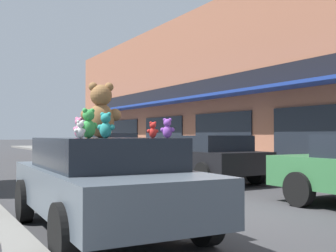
{
  "coord_description": "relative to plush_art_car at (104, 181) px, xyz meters",
  "views": [
    {
      "loc": [
        -4.77,
        -6.01,
        1.41
      ],
      "look_at": [
        -0.68,
        1.13,
        1.58
      ],
      "focal_mm": 45.0,
      "sensor_mm": 36.0,
      "label": 1
    }
  ],
  "objects": [
    {
      "name": "teddy_bear_giant",
      "position": [
        0.01,
        0.15,
        1.01
      ],
      "size": [
        0.62,
        0.45,
        0.82
      ],
      "rotation": [
        0.0,
        0.0,
        2.77
      ],
      "color": "olive",
      "rests_on": "plush_art_car"
    },
    {
      "name": "plush_art_car",
      "position": [
        0.0,
        0.0,
        0.0
      ],
      "size": [
        2.12,
        4.22,
        1.36
      ],
      "rotation": [
        0.0,
        0.0,
        -0.04
      ],
      "color": "#4C5660",
      "rests_on": "ground_plane"
    },
    {
      "name": "teddy_bear_teal",
      "position": [
        -0.15,
        -0.44,
        0.79
      ],
      "size": [
        0.23,
        0.24,
        0.35
      ],
      "rotation": [
        0.0,
        0.0,
        2.32
      ],
      "color": "teal",
      "rests_on": "plush_art_car"
    },
    {
      "name": "storefront_row",
      "position": [
        14.7,
        9.22,
        3.05
      ],
      "size": [
        12.25,
        37.09,
        7.6
      ],
      "color": "#9E6047",
      "rests_on": "ground_plane"
    },
    {
      "name": "teddy_bear_pink",
      "position": [
        -0.14,
        0.72,
        0.78
      ],
      "size": [
        0.2,
        0.24,
        0.33
      ],
      "rotation": [
        0.0,
        0.0,
        2.13
      ],
      "color": "pink",
      "rests_on": "plush_art_car"
    },
    {
      "name": "teddy_bear_white",
      "position": [
        -0.61,
        -0.79,
        0.73
      ],
      "size": [
        0.17,
        0.12,
        0.22
      ],
      "rotation": [
        0.0,
        0.0,
        3.46
      ],
      "color": "white",
      "rests_on": "plush_art_car"
    },
    {
      "name": "teddy_bear_black",
      "position": [
        0.33,
        0.98,
        0.77
      ],
      "size": [
        0.23,
        0.2,
        0.32
      ],
      "rotation": [
        0.0,
        0.0,
        2.57
      ],
      "color": "black",
      "rests_on": "plush_art_car"
    },
    {
      "name": "parked_car_far_center",
      "position": [
        5.05,
        4.78,
        0.03
      ],
      "size": [
        2.01,
        4.24,
        1.39
      ],
      "color": "black",
      "rests_on": "ground_plane"
    },
    {
      "name": "teddy_bear_purple",
      "position": [
        0.58,
        -0.84,
        0.75
      ],
      "size": [
        0.19,
        0.18,
        0.27
      ],
      "rotation": [
        0.0,
        0.0,
        2.42
      ],
      "color": "purple",
      "rests_on": "plush_art_car"
    },
    {
      "name": "parked_car_far_right",
      "position": [
        5.05,
        12.47,
        0.07
      ],
      "size": [
        1.93,
        4.5,
        1.49
      ],
      "color": "silver",
      "rests_on": "ground_plane"
    },
    {
      "name": "ground_plane",
      "position": [
        2.55,
        0.27,
        -0.75
      ],
      "size": [
        260.0,
        260.0,
        0.0
      ],
      "primitive_type": "plane",
      "color": "#333335"
    },
    {
      "name": "teddy_bear_red",
      "position": [
        0.6,
        -0.38,
        0.73
      ],
      "size": [
        0.18,
        0.12,
        0.24
      ],
      "rotation": [
        0.0,
        0.0,
        2.93
      ],
      "color": "red",
      "rests_on": "plush_art_car"
    },
    {
      "name": "teddy_bear_green",
      "position": [
        -0.45,
        -0.63,
        0.8
      ],
      "size": [
        0.29,
        0.19,
        0.38
      ],
      "rotation": [
        0.0,
        0.0,
        3.37
      ],
      "color": "green",
      "rests_on": "plush_art_car"
    }
  ]
}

